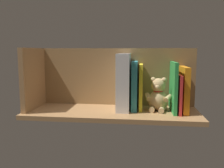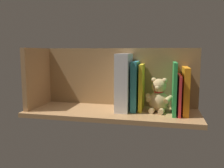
% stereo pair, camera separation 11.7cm
% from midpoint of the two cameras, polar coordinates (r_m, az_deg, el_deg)
% --- Properties ---
extents(ground_plane, '(0.86, 0.31, 0.02)m').
position_cam_midpoint_polar(ground_plane, '(1.20, -2.81, -6.89)').
color(ground_plane, '#A87A4C').
extents(shelf_back_panel, '(0.86, 0.02, 0.31)m').
position_cam_midpoint_polar(shelf_back_panel, '(1.29, -1.89, 1.74)').
color(shelf_back_panel, olive).
rests_on(shelf_back_panel, ground_plane).
extents(shelf_side_divider, '(0.02, 0.25, 0.31)m').
position_cam_midpoint_polar(shelf_side_divider, '(1.30, -20.98, 1.25)').
color(shelf_side_divider, '#A87A4C').
rests_on(shelf_side_divider, ground_plane).
extents(book_0, '(0.03, 0.19, 0.22)m').
position_cam_midpoint_polar(book_0, '(1.19, 14.29, -1.23)').
color(book_0, orange).
rests_on(book_0, ground_plane).
extents(book_1, '(0.01, 0.20, 0.18)m').
position_cam_midpoint_polar(book_1, '(1.18, 12.95, -2.12)').
color(book_1, red).
rests_on(book_1, ground_plane).
extents(book_2, '(0.02, 0.20, 0.24)m').
position_cam_midpoint_polar(book_2, '(1.18, 11.90, -0.69)').
color(book_2, green).
rests_on(book_2, ground_plane).
extents(teddy_bear, '(0.13, 0.12, 0.17)m').
position_cam_midpoint_polar(teddy_bear, '(1.18, 8.32, -2.92)').
color(teddy_bear, tan).
rests_on(teddy_bear, ground_plane).
extents(book_3, '(0.02, 0.15, 0.23)m').
position_cam_midpoint_polar(book_3, '(1.20, 4.23, -0.69)').
color(book_3, yellow).
rests_on(book_3, ground_plane).
extents(book_4, '(0.03, 0.16, 0.25)m').
position_cam_midpoint_polar(book_4, '(1.20, 2.71, -0.37)').
color(book_4, teal).
rests_on(book_4, ground_plane).
extents(dictionary_thick_white, '(0.06, 0.18, 0.28)m').
position_cam_midpoint_polar(dictionary_thick_white, '(1.19, 0.02, 0.50)').
color(dictionary_thick_white, silver).
rests_on(dictionary_thick_white, ground_plane).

